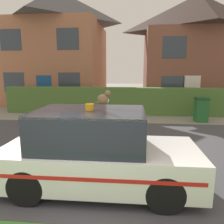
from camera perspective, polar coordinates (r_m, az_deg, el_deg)
The scene contains 7 objects.
road_strip at distance 6.87m, azimuth -1.44°, elevation -9.49°, with size 28.00×6.94×0.01m, color #424247.
garden_hedge at distance 12.16m, azimuth 2.67°, elevation 2.93°, with size 13.23×0.66×1.48m, color #4C7233.
police_car at distance 4.48m, azimuth -4.05°, elevation -10.22°, with size 3.93×1.71×1.74m.
cat at distance 4.16m, azimuth -2.02°, elevation 3.59°, with size 0.32×0.18×0.28m.
house_left at distance 18.12m, azimuth -14.08°, elevation 16.36°, with size 7.08×7.01×8.37m.
house_right at distance 17.25m, azimuth 21.09°, elevation 14.94°, with size 7.51×5.75×7.57m.
wheelie_bin at distance 11.17m, azimuth 22.26°, elevation 0.61°, with size 0.58×0.58×1.15m.
Camera 1 is at (0.83, -2.14, 2.37)m, focal length 35.00 mm.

